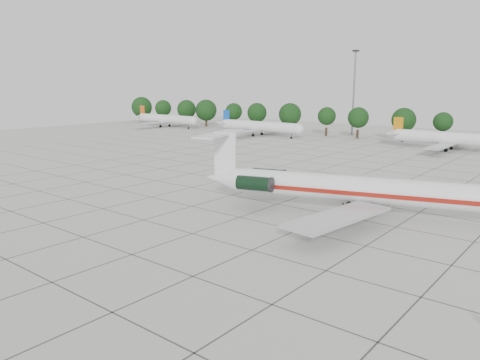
% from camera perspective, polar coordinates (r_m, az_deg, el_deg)
% --- Properties ---
extents(ground, '(260.00, 260.00, 0.00)m').
position_cam_1_polar(ground, '(56.02, -0.05, -4.57)').
color(ground, beige).
rests_on(ground, ground).
extents(apron_joints, '(170.00, 170.00, 0.02)m').
position_cam_1_polar(apron_joints, '(67.93, 7.95, -1.76)').
color(apron_joints, '#383838').
rests_on(apron_joints, ground).
extents(main_airliner, '(39.28, 30.06, 9.40)m').
position_cam_1_polar(main_airliner, '(57.78, 13.48, -0.99)').
color(main_airliner, silver).
rests_on(main_airliner, ground).
extents(bg_airliner_a, '(28.24, 27.20, 7.40)m').
position_cam_1_polar(bg_airliner_a, '(173.52, -8.98, 7.34)').
color(bg_airliner_a, silver).
rests_on(bg_airliner_a, ground).
extents(bg_airliner_b, '(28.24, 27.20, 7.40)m').
position_cam_1_polar(bg_airliner_b, '(142.23, 2.41, 6.54)').
color(bg_airliner_b, silver).
rests_on(bg_airliner_b, ground).
extents(bg_airliner_c, '(28.24, 27.20, 7.40)m').
position_cam_1_polar(bg_airliner_c, '(120.88, 24.55, 4.58)').
color(bg_airliner_c, silver).
rests_on(bg_airliner_c, ground).
extents(tree_line, '(249.86, 8.44, 10.22)m').
position_cam_1_polar(tree_line, '(135.04, 19.33, 6.93)').
color(tree_line, '#332114').
rests_on(tree_line, ground).
extents(floodlight_mast, '(1.60, 1.60, 25.45)m').
position_cam_1_polar(floodlight_mast, '(148.23, 13.73, 10.84)').
color(floodlight_mast, slate).
rests_on(floodlight_mast, ground).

